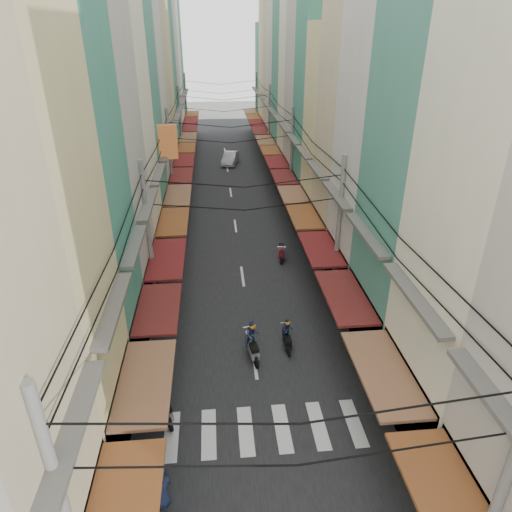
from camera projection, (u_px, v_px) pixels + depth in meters
ground at (251, 335)px, 22.72m from camera, size 160.00×160.00×0.00m
road at (232, 200)px, 40.50m from camera, size 10.00×80.00×0.02m
sidewalk_left at (158, 202)px, 39.94m from camera, size 3.00×80.00×0.06m
sidewalk_right at (304, 197)px, 41.04m from camera, size 3.00×80.00×0.06m
crosswalk at (264, 429)px, 17.38m from camera, size 7.55×2.40×0.01m
building_row_left at (119, 89)px, 32.38m from camera, size 7.80×67.67×23.70m
building_row_right at (338, 92)px, 33.79m from camera, size 7.80×68.98×22.59m
utility_poles at (233, 137)px, 33.11m from camera, size 10.20×66.13×8.20m
white_car at (230, 164)px, 51.09m from camera, size 4.94×2.77×1.64m
bicycle at (368, 327)px, 23.33m from camera, size 1.76×0.88×1.16m
moving_scooters at (241, 340)px, 21.41m from camera, size 6.99×15.14×1.96m
parked_scooters at (351, 355)px, 20.67m from camera, size 13.05×14.20×0.93m
pedestrians at (185, 304)px, 23.39m from camera, size 11.98×22.26×2.14m
market_umbrella at (408, 316)px, 20.80m from camera, size 2.10×2.10×2.21m
traffic_sign at (377, 351)px, 18.39m from camera, size 0.10×0.62×2.84m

